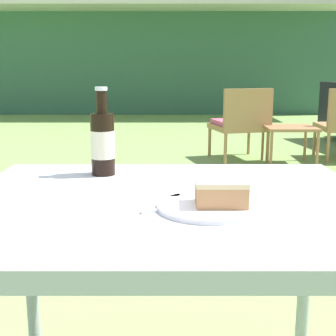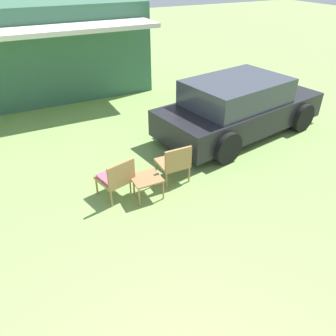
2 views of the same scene
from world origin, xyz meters
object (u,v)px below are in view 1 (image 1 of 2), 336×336
wicker_chair_cushioned (239,122)px  garden_side_table (288,131)px  patio_table (168,228)px  cola_bottle_near (102,142)px  cake_on_plate (215,199)px

wicker_chair_cushioned → garden_side_table: 0.55m
wicker_chair_cushioned → garden_side_table: wicker_chair_cushioned is taller
patio_table → cola_bottle_near: bearing=126.2°
wicker_chair_cushioned → cola_bottle_near: size_ratio=3.36×
wicker_chair_cushioned → garden_side_table: bearing=139.3°
wicker_chair_cushioned → cake_on_plate: bearing=65.5°
patio_table → cola_bottle_near: cola_bottle_near is taller
cake_on_plate → patio_table: bearing=141.3°
wicker_chair_cushioned → patio_table: (-0.81, -4.18, 0.24)m
wicker_chair_cushioned → patio_table: 4.27m
patio_table → cola_bottle_near: (-0.18, 0.25, 0.16)m
wicker_chair_cushioned → garden_side_table: (0.49, -0.24, -0.07)m
cola_bottle_near → patio_table: bearing=-53.8°
wicker_chair_cushioned → garden_side_table: size_ratio=1.54×
patio_table → cake_on_plate: 0.16m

